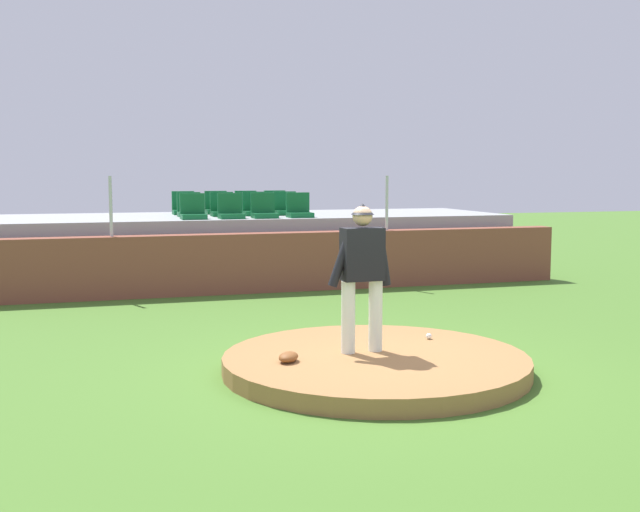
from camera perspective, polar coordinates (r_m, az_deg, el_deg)
The scene contains 21 objects.
ground_plane at distance 8.88m, azimuth 4.09°, elevation -8.50°, with size 60.00×60.00×0.00m, color #467227.
pitchers_mound at distance 8.86m, azimuth 4.09°, elevation -7.88°, with size 3.46×3.46×0.20m, color #9B6C3E.
pitcher at distance 8.80m, azimuth 3.12°, elevation -0.77°, with size 0.77×0.27×1.70m.
baseball at distance 9.71m, azimuth 8.01°, elevation -5.86°, with size 0.07×0.07×0.07m, color white.
fielding_glove at distance 8.49m, azimuth -2.33°, elevation -7.43°, with size 0.30×0.20×0.11m, color brown.
brick_barrier at distance 14.62m, azimuth -4.57°, elevation -0.49°, with size 12.41×0.40×1.11m, color brown.
fence_post_left at distance 14.21m, azimuth -15.14°, elevation 3.55°, with size 0.06×0.06×1.07m, color silver.
fence_post_right at distance 15.30m, azimuth 4.93°, elevation 3.91°, with size 0.06×0.06×1.07m, color silver.
bleacher_platform at distance 16.70m, azimuth -6.14°, elevation 0.72°, with size 11.35×3.39×1.34m, color #95999A.
stadium_chair_0 at distance 15.33m, azimuth -9.32°, elevation 3.28°, with size 0.48×0.44×0.50m.
stadium_chair_1 at distance 15.42m, azimuth -6.59°, elevation 3.34°, with size 0.48×0.44×0.50m.
stadium_chair_2 at distance 15.53m, azimuth -4.16°, elevation 3.38°, with size 0.48×0.44×0.50m.
stadium_chair_3 at distance 15.73m, azimuth -1.55°, elevation 3.43°, with size 0.48×0.44×0.50m.
stadium_chair_4 at distance 16.23m, azimuth -9.58°, elevation 3.43°, with size 0.48×0.44×0.50m.
stadium_chair_5 at distance 16.29m, azimuth -7.19°, elevation 3.48°, with size 0.48×0.44×0.50m.
stadium_chair_6 at distance 16.45m, azimuth -4.83°, elevation 3.53°, with size 0.48×0.44×0.50m.
stadium_chair_7 at distance 16.62m, azimuth -2.53°, elevation 3.57°, with size 0.48×0.44×0.50m.
stadium_chair_8 at distance 17.09m, azimuth -9.99°, elevation 3.56°, with size 0.48×0.44×0.50m.
stadium_chair_9 at distance 17.21m, azimuth -7.63°, elevation 3.62°, with size 0.48×0.44×0.50m.
stadium_chair_10 at distance 17.31m, azimuth -5.42°, elevation 3.66°, with size 0.48×0.44×0.50m.
stadium_chair_11 at distance 17.49m, azimuth -3.27°, elevation 3.70°, with size 0.48×0.44×0.50m.
Camera 1 is at (-3.09, -8.02, 2.25)m, focal length 43.51 mm.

